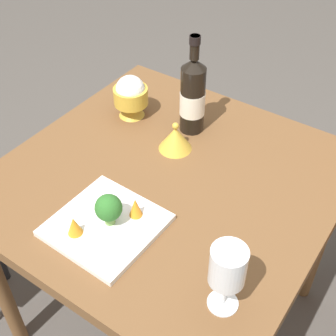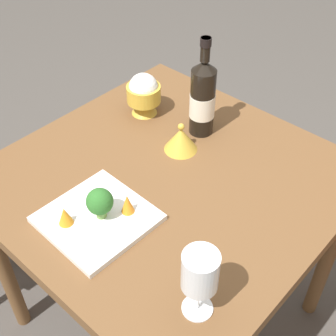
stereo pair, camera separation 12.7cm
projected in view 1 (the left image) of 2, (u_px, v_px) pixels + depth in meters
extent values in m
plane|color=#4C4742|center=(168.00, 313.00, 1.78)|extent=(8.00, 8.00, 0.00)
cube|color=brown|center=(168.00, 181.00, 1.31)|extent=(0.90, 0.90, 0.04)
cylinder|color=brown|center=(321.00, 236.00, 1.62)|extent=(0.05, 0.05, 0.68)
cylinder|color=brown|center=(145.00, 155.00, 1.95)|extent=(0.05, 0.05, 0.68)
cylinder|color=black|center=(192.00, 100.00, 1.39)|extent=(0.07, 0.08, 0.21)
cone|color=black|center=(194.00, 64.00, 1.31)|extent=(0.07, 0.08, 0.03)
cylinder|color=black|center=(195.00, 47.00, 1.27)|extent=(0.03, 0.03, 0.07)
cylinder|color=black|center=(195.00, 40.00, 1.26)|extent=(0.03, 0.03, 0.02)
cylinder|color=silver|center=(192.00, 103.00, 1.40)|extent=(0.08, 0.08, 0.07)
cylinder|color=white|center=(223.00, 303.00, 0.99)|extent=(0.07, 0.07, 0.00)
cylinder|color=white|center=(224.00, 291.00, 0.96)|extent=(0.01, 0.01, 0.08)
cylinder|color=white|center=(228.00, 266.00, 0.91)|extent=(0.08, 0.08, 0.09)
cone|color=gold|center=(132.00, 109.00, 1.50)|extent=(0.08, 0.08, 0.04)
cylinder|color=gold|center=(131.00, 96.00, 1.47)|extent=(0.11, 0.11, 0.05)
sphere|color=white|center=(130.00, 90.00, 1.45)|extent=(0.09, 0.09, 0.09)
cone|color=gold|center=(175.00, 138.00, 1.36)|extent=(0.10, 0.10, 0.07)
sphere|color=gold|center=(175.00, 126.00, 1.33)|extent=(0.02, 0.02, 0.02)
cube|color=white|center=(106.00, 225.00, 1.15)|extent=(0.26, 0.26, 0.02)
cylinder|color=#729E4C|center=(110.00, 218.00, 1.14)|extent=(0.03, 0.03, 0.03)
sphere|color=#2D6B28|center=(109.00, 208.00, 1.11)|extent=(0.07, 0.07, 0.07)
cone|color=orange|center=(74.00, 226.00, 1.10)|extent=(0.04, 0.04, 0.05)
cone|color=orange|center=(135.00, 207.00, 1.15)|extent=(0.03, 0.03, 0.06)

